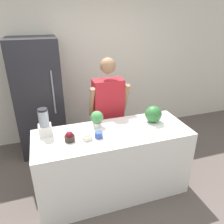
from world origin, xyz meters
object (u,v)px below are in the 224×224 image
bowl_cherries (70,137)px  blender (44,124)px  watermelon (153,114)px  refrigerator (39,99)px  bowl_small_blue (99,135)px  bowl_cream (87,137)px  potted_plant (97,118)px  person (108,113)px

bowl_cherries → blender: (-0.25, 0.23, 0.09)m
watermelon → bowl_cherries: size_ratio=1.87×
refrigerator → bowl_small_blue: size_ratio=20.38×
bowl_cream → blender: size_ratio=0.35×
bowl_cream → potted_plant: (0.18, 0.26, 0.08)m
bowl_cherries → watermelon: bearing=6.0°
refrigerator → bowl_cherries: bearing=-77.8°
bowl_cream → bowl_cherries: bearing=171.3°
bowl_small_blue → blender: blender is taller
bowl_cream → bowl_small_blue: (0.13, 0.00, -0.00)m
watermelon → bowl_cherries: watermelon is taller
bowl_small_blue → bowl_cherries: bearing=174.9°
person → bowl_cherries: person is taller
bowl_cream → bowl_small_blue: size_ratio=1.24×
person → blender: bearing=-154.4°
person → blender: (-0.90, -0.43, 0.19)m
bowl_cream → blender: blender is taller
bowl_cherries → bowl_small_blue: bowl_cherries is taller
bowl_small_blue → potted_plant: bearing=79.2°
person → blender: size_ratio=5.04×
bowl_small_blue → blender: (-0.58, 0.26, 0.11)m
refrigerator → potted_plant: 1.31m
person → refrigerator: bearing=143.7°
refrigerator → blender: size_ratio=5.71×
refrigerator → bowl_small_blue: refrigerator is taller
refrigerator → blender: refrigerator is taller
person → bowl_cherries: 0.94m
bowl_cherries → potted_plant: (0.38, 0.23, 0.06)m
watermelon → potted_plant: bearing=170.5°
watermelon → bowl_small_blue: watermelon is taller
refrigerator → potted_plant: bearing=-59.2°
blender → potted_plant: size_ratio=1.59×
bowl_cherries → potted_plant: size_ratio=0.55×
watermelon → bowl_small_blue: bearing=-169.4°
bowl_cream → blender: (-0.44, 0.26, 0.11)m
potted_plant → bowl_cream: bearing=-124.9°
person → potted_plant: 0.53m
refrigerator → bowl_small_blue: (0.62, -1.39, -0.01)m
person → bowl_small_blue: size_ratio=18.00×
watermelon → potted_plant: 0.73m
watermelon → bowl_cherries: 1.10m
person → bowl_cream: (-0.46, -0.69, 0.08)m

